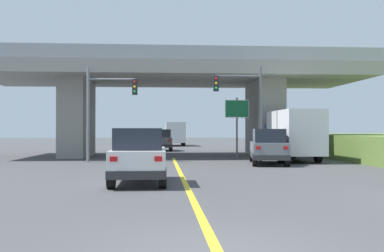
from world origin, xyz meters
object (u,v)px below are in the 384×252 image
object	(u,v)px
sedan_oncoming	(161,140)
highway_sign	(237,114)
box_truck	(292,135)
semi_truck_distant	(175,133)
suv_lead	(139,156)
traffic_signal_nearside	(245,101)
suv_crossing	(268,146)
traffic_signal_farside	(105,102)

from	to	relation	value
sedan_oncoming	highway_sign	bearing A→B (deg)	-63.58
box_truck	sedan_oncoming	world-z (taller)	box_truck
semi_truck_distant	box_truck	bearing A→B (deg)	-76.61
suv_lead	traffic_signal_nearside	distance (m)	12.87
box_truck	sedan_oncoming	size ratio (longest dim) A/B	1.60
suv_lead	highway_sign	distance (m)	16.56
box_truck	suv_crossing	bearing A→B (deg)	-127.32
traffic_signal_nearside	highway_sign	xyz separation A→B (m)	(0.21, 4.17, -0.65)
suv_crossing	traffic_signal_farside	xyz separation A→B (m)	(-9.61, 2.45, 2.65)
suv_crossing	highway_sign	world-z (taller)	highway_sign
sedan_oncoming	traffic_signal_nearside	size ratio (longest dim) A/B	0.78
box_truck	traffic_signal_nearside	world-z (taller)	traffic_signal_nearside
suv_lead	box_truck	distance (m)	14.94
box_truck	semi_truck_distant	size ratio (longest dim) A/B	1.09
sedan_oncoming	traffic_signal_farside	world-z (taller)	traffic_signal_farside
suv_lead	box_truck	world-z (taller)	box_truck
traffic_signal_farside	semi_truck_distant	world-z (taller)	traffic_signal_farside
suv_lead	suv_crossing	xyz separation A→B (m)	(6.98, 8.81, 0.00)
sedan_oncoming	semi_truck_distant	world-z (taller)	semi_truck_distant
box_truck	traffic_signal_farside	distance (m)	12.02
highway_sign	box_truck	bearing A→B (deg)	-49.39
box_truck	semi_truck_distant	world-z (taller)	box_truck
suv_lead	highway_sign	world-z (taller)	highway_sign
highway_sign	traffic_signal_farside	bearing A→B (deg)	-156.23
suv_lead	semi_truck_distant	bearing A→B (deg)	86.16
suv_crossing	traffic_signal_farside	bearing A→B (deg)	174.80
traffic_signal_nearside	traffic_signal_farside	xyz separation A→B (m)	(-8.68, 0.26, -0.12)
sedan_oncoming	highway_sign	size ratio (longest dim) A/B	1.08
suv_lead	semi_truck_distant	distance (m)	39.43
highway_sign	sedan_oncoming	bearing A→B (deg)	116.42
box_truck	semi_truck_distant	bearing A→B (deg)	103.39
box_truck	highway_sign	world-z (taller)	highway_sign
suv_lead	traffic_signal_farside	distance (m)	11.87
box_truck	traffic_signal_farside	bearing A→B (deg)	-177.71
traffic_signal_farside	box_truck	bearing A→B (deg)	2.29
box_truck	highway_sign	size ratio (longest dim) A/B	1.73
traffic_signal_farside	sedan_oncoming	bearing A→B (deg)	76.60
box_truck	suv_lead	bearing A→B (deg)	-128.10
highway_sign	semi_truck_distant	world-z (taller)	highway_sign
suv_crossing	traffic_signal_nearside	distance (m)	3.66
suv_lead	semi_truck_distant	xyz separation A→B (m)	(2.64, 39.34, 0.53)
suv_crossing	traffic_signal_nearside	world-z (taller)	traffic_signal_nearside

